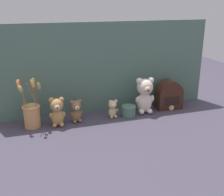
{
  "coord_description": "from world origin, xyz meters",
  "views": [
    {
      "loc": [
        -0.58,
        -1.74,
        0.79
      ],
      "look_at": [
        0.0,
        0.02,
        0.14
      ],
      "focal_mm": 45.0,
      "sensor_mm": 36.0,
      "label": 1
    }
  ],
  "objects_px": {
    "vintage_radio": "(169,96)",
    "teddy_bear_tiny": "(113,108)",
    "flower_vase": "(32,113)",
    "teddy_bear_large": "(145,95)",
    "teddy_bear_small": "(76,110)",
    "decorative_tin_tall": "(129,111)",
    "teddy_bear_medium": "(57,111)"
  },
  "relations": [
    {
      "from": "teddy_bear_tiny",
      "to": "decorative_tin_tall",
      "type": "bearing_deg",
      "value": -9.46
    },
    {
      "from": "teddy_bear_medium",
      "to": "decorative_tin_tall",
      "type": "xyz_separation_m",
      "value": [
        0.5,
        -0.0,
        -0.06
      ]
    },
    {
      "from": "decorative_tin_tall",
      "to": "flower_vase",
      "type": "bearing_deg",
      "value": 177.3
    },
    {
      "from": "vintage_radio",
      "to": "teddy_bear_tiny",
      "type": "bearing_deg",
      "value": -174.56
    },
    {
      "from": "teddy_bear_tiny",
      "to": "teddy_bear_medium",
      "type": "bearing_deg",
      "value": -177.41
    },
    {
      "from": "teddy_bear_small",
      "to": "vintage_radio",
      "type": "relative_size",
      "value": 0.73
    },
    {
      "from": "teddy_bear_large",
      "to": "vintage_radio",
      "type": "height_order",
      "value": "teddy_bear_large"
    },
    {
      "from": "teddy_bear_medium",
      "to": "teddy_bear_small",
      "type": "distance_m",
      "value": 0.13
    },
    {
      "from": "teddy_bear_tiny",
      "to": "flower_vase",
      "type": "relative_size",
      "value": 0.38
    },
    {
      "from": "vintage_radio",
      "to": "decorative_tin_tall",
      "type": "height_order",
      "value": "vintage_radio"
    },
    {
      "from": "teddy_bear_medium",
      "to": "vintage_radio",
      "type": "bearing_deg",
      "value": 4.14
    },
    {
      "from": "vintage_radio",
      "to": "teddy_bear_medium",
      "type": "bearing_deg",
      "value": -175.86
    },
    {
      "from": "flower_vase",
      "to": "decorative_tin_tall",
      "type": "distance_m",
      "value": 0.67
    },
    {
      "from": "flower_vase",
      "to": "teddy_bear_medium",
      "type": "bearing_deg",
      "value": -10.72
    },
    {
      "from": "teddy_bear_tiny",
      "to": "decorative_tin_tall",
      "type": "distance_m",
      "value": 0.12
    },
    {
      "from": "teddy_bear_large",
      "to": "teddy_bear_tiny",
      "type": "height_order",
      "value": "teddy_bear_large"
    },
    {
      "from": "teddy_bear_medium",
      "to": "vintage_radio",
      "type": "height_order",
      "value": "vintage_radio"
    },
    {
      "from": "vintage_radio",
      "to": "teddy_bear_large",
      "type": "bearing_deg",
      "value": -172.03
    },
    {
      "from": "teddy_bear_small",
      "to": "decorative_tin_tall",
      "type": "height_order",
      "value": "teddy_bear_small"
    },
    {
      "from": "teddy_bear_medium",
      "to": "flower_vase",
      "type": "distance_m",
      "value": 0.16
    },
    {
      "from": "teddy_bear_medium",
      "to": "flower_vase",
      "type": "bearing_deg",
      "value": 169.28
    },
    {
      "from": "teddy_bear_medium",
      "to": "teddy_bear_tiny",
      "type": "bearing_deg",
      "value": 2.59
    },
    {
      "from": "teddy_bear_large",
      "to": "teddy_bear_small",
      "type": "height_order",
      "value": "teddy_bear_large"
    },
    {
      "from": "flower_vase",
      "to": "vintage_radio",
      "type": "height_order",
      "value": "flower_vase"
    },
    {
      "from": "teddy_bear_small",
      "to": "flower_vase",
      "type": "relative_size",
      "value": 0.46
    },
    {
      "from": "teddy_bear_large",
      "to": "teddy_bear_medium",
      "type": "bearing_deg",
      "value": -177.17
    },
    {
      "from": "teddy_bear_small",
      "to": "vintage_radio",
      "type": "xyz_separation_m",
      "value": [
        0.73,
        0.04,
        0.01
      ]
    },
    {
      "from": "teddy_bear_medium",
      "to": "teddy_bear_small",
      "type": "xyz_separation_m",
      "value": [
        0.13,
        0.02,
        -0.02
      ]
    },
    {
      "from": "teddy_bear_tiny",
      "to": "flower_vase",
      "type": "xyz_separation_m",
      "value": [
        -0.55,
        0.01,
        0.03
      ]
    },
    {
      "from": "teddy_bear_large",
      "to": "teddy_bear_medium",
      "type": "distance_m",
      "value": 0.64
    },
    {
      "from": "teddy_bear_tiny",
      "to": "flower_vase",
      "type": "height_order",
      "value": "flower_vase"
    },
    {
      "from": "teddy_bear_large",
      "to": "teddy_bear_tiny",
      "type": "relative_size",
      "value": 2.05
    }
  ]
}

